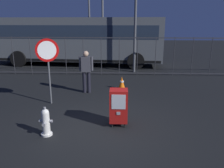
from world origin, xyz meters
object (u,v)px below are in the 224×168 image
at_px(newspaper_box_primary, 119,106).
at_px(street_light_far_left, 89,3).
at_px(fire_hydrant, 46,122).
at_px(traffic_cone, 122,83).
at_px(bus_near, 80,38).
at_px(stop_sign, 48,58).
at_px(bus_far, 40,35).
at_px(pedestrian, 86,69).

bearing_deg(newspaper_box_primary, street_light_far_left, 101.45).
height_order(fire_hydrant, street_light_far_left, street_light_far_left).
height_order(traffic_cone, bus_near, bus_near).
bearing_deg(fire_hydrant, stop_sign, 104.34).
bearing_deg(stop_sign, fire_hydrant, -75.66).
xyz_separation_m(stop_sign, traffic_cone, (2.46, 1.85, -1.34)).
bearing_deg(bus_near, bus_far, 140.47).
bearing_deg(street_light_far_left, fire_hydrant, -87.56).
relative_size(newspaper_box_primary, traffic_cone, 1.92).
height_order(newspaper_box_primary, bus_near, bus_near).
relative_size(fire_hydrant, bus_far, 0.07).
relative_size(pedestrian, bus_far, 0.16).
relative_size(traffic_cone, bus_near, 0.05).
relative_size(newspaper_box_primary, street_light_far_left, 0.15).
distance_m(fire_hydrant, stop_sign, 2.63).
distance_m(newspaper_box_primary, bus_far, 14.49).
distance_m(pedestrian, bus_near, 6.38).
xyz_separation_m(fire_hydrant, pedestrian, (0.48, 3.55, 0.60)).
bearing_deg(fire_hydrant, newspaper_box_primary, 19.44).
bearing_deg(traffic_cone, newspaper_box_primary, -91.57).
bearing_deg(bus_near, newspaper_box_primary, -69.56).
xyz_separation_m(fire_hydrant, traffic_cone, (1.89, 4.09, -0.09)).
xyz_separation_m(stop_sign, bus_far, (-4.20, 11.25, 0.11)).
bearing_deg(bus_far, stop_sign, -66.12).
relative_size(newspaper_box_primary, bus_near, 0.10).
bearing_deg(bus_far, newspaper_box_primary, -59.55).
distance_m(traffic_cone, bus_near, 6.44).
xyz_separation_m(fire_hydrant, bus_far, (-4.77, 13.50, 1.36)).
bearing_deg(pedestrian, traffic_cone, 21.24).
relative_size(bus_near, street_light_far_left, 1.52).
distance_m(newspaper_box_primary, traffic_cone, 3.48).
bearing_deg(stop_sign, pedestrian, 50.84).
distance_m(fire_hydrant, street_light_far_left, 12.58).
height_order(stop_sign, bus_far, bus_far).
bearing_deg(stop_sign, bus_far, 110.46).
distance_m(pedestrian, traffic_cone, 1.66).
distance_m(newspaper_box_primary, pedestrian, 3.22).
relative_size(stop_sign, bus_near, 0.21).
height_order(pedestrian, bus_near, bus_near).
distance_m(traffic_cone, street_light_far_left, 9.10).
relative_size(fire_hydrant, street_light_far_left, 0.11).
xyz_separation_m(fire_hydrant, newspaper_box_primary, (1.79, 0.63, 0.22)).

